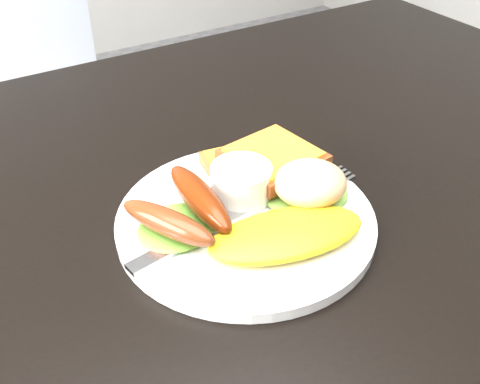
# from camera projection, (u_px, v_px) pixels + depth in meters

# --- Properties ---
(dining_table) EXTENTS (1.20, 0.80, 0.04)m
(dining_table) POSITION_uv_depth(u_px,v_px,m) (232.00, 215.00, 0.57)
(dining_table) COLOR black
(dining_table) RESTS_ON ground
(dining_chair) EXTENTS (0.46, 0.46, 0.05)m
(dining_chair) POSITION_uv_depth(u_px,v_px,m) (31.00, 146.00, 1.21)
(dining_chair) COLOR #A28A59
(dining_chair) RESTS_ON ground
(plate) EXTENTS (0.24, 0.24, 0.01)m
(plate) POSITION_uv_depth(u_px,v_px,m) (246.00, 220.00, 0.52)
(plate) COLOR white
(plate) RESTS_ON dining_table
(lettuce_left) EXTENTS (0.09, 0.09, 0.01)m
(lettuce_left) POSITION_uv_depth(u_px,v_px,m) (177.00, 227.00, 0.50)
(lettuce_left) COLOR #4C9C34
(lettuce_left) RESTS_ON plate
(lettuce_right) EXTENTS (0.11, 0.10, 0.01)m
(lettuce_right) POSITION_uv_depth(u_px,v_px,m) (304.00, 193.00, 0.54)
(lettuce_right) COLOR #619F3C
(lettuce_right) RESTS_ON plate
(omelette) EXTENTS (0.15, 0.09, 0.02)m
(omelette) POSITION_uv_depth(u_px,v_px,m) (287.00, 234.00, 0.48)
(omelette) COLOR yellow
(omelette) RESTS_ON plate
(sausage_a) EXTENTS (0.06, 0.10, 0.02)m
(sausage_a) POSITION_uv_depth(u_px,v_px,m) (168.00, 222.00, 0.48)
(sausage_a) COLOR brown
(sausage_a) RESTS_ON lettuce_left
(sausage_b) EXTENTS (0.03, 0.11, 0.03)m
(sausage_b) POSITION_uv_depth(u_px,v_px,m) (199.00, 198.00, 0.50)
(sausage_b) COLOR #611D05
(sausage_b) RESTS_ON lettuce_left
(ramekin) EXTENTS (0.07, 0.07, 0.03)m
(ramekin) POSITION_uv_depth(u_px,v_px,m) (241.00, 182.00, 0.53)
(ramekin) COLOR white
(ramekin) RESTS_ON plate
(toast_a) EXTENTS (0.08, 0.08, 0.01)m
(toast_a) POSITION_uv_depth(u_px,v_px,m) (240.00, 166.00, 0.57)
(toast_a) COLOR brown
(toast_a) RESTS_ON plate
(toast_b) EXTENTS (0.09, 0.09, 0.01)m
(toast_b) POSITION_uv_depth(u_px,v_px,m) (273.00, 159.00, 0.56)
(toast_b) COLOR #8B3A15
(toast_b) RESTS_ON toast_a
(potato_salad) EXTENTS (0.08, 0.08, 0.04)m
(potato_salad) POSITION_uv_depth(u_px,v_px,m) (310.00, 183.00, 0.52)
(potato_salad) COLOR beige
(potato_salad) RESTS_ON lettuce_right
(fork) EXTENTS (0.18, 0.04, 0.00)m
(fork) POSITION_uv_depth(u_px,v_px,m) (217.00, 224.00, 0.50)
(fork) COLOR #ADAFB7
(fork) RESTS_ON plate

